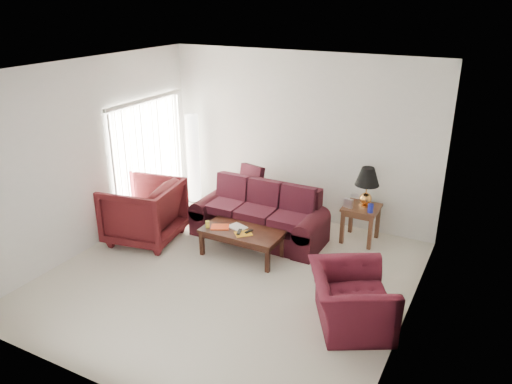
# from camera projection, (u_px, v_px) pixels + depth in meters

# --- Properties ---
(floor) EXTENTS (5.00, 5.00, 0.00)m
(floor) POSITION_uv_depth(u_px,v_px,m) (229.00, 277.00, 7.32)
(floor) COLOR beige
(floor) RESTS_ON ground
(blinds) EXTENTS (0.10, 2.00, 2.16)m
(blinds) POSITION_uv_depth(u_px,v_px,m) (149.00, 159.00, 9.04)
(blinds) COLOR silver
(blinds) RESTS_ON ground
(sofa) EXTENTS (2.25, 1.02, 0.91)m
(sofa) POSITION_uv_depth(u_px,v_px,m) (259.00, 213.00, 8.34)
(sofa) COLOR black
(sofa) RESTS_ON ground
(throw_pillow) EXTENTS (0.51, 0.33, 0.49)m
(throw_pillow) POSITION_uv_depth(u_px,v_px,m) (251.00, 178.00, 9.11)
(throw_pillow) COLOR black
(throw_pillow) RESTS_ON sofa
(end_table) EXTENTS (0.58, 0.58, 0.62)m
(end_table) POSITION_uv_depth(u_px,v_px,m) (360.00, 223.00, 8.31)
(end_table) COLOR brown
(end_table) RESTS_ON ground
(table_lamp) EXTENTS (0.51, 0.51, 0.66)m
(table_lamp) POSITION_uv_depth(u_px,v_px,m) (367.00, 187.00, 8.10)
(table_lamp) COLOR #E49847
(table_lamp) RESTS_ON end_table
(clock) EXTENTS (0.16, 0.08, 0.15)m
(clock) POSITION_uv_depth(u_px,v_px,m) (348.00, 203.00, 8.13)
(clock) COLOR silver
(clock) RESTS_ON end_table
(blue_canister) EXTENTS (0.10, 0.10, 0.14)m
(blue_canister) POSITION_uv_depth(u_px,v_px,m) (371.00, 208.00, 7.95)
(blue_canister) COLOR navy
(blue_canister) RESTS_ON end_table
(picture_frame) EXTENTS (0.18, 0.20, 0.05)m
(picture_frame) POSITION_uv_depth(u_px,v_px,m) (354.00, 195.00, 8.43)
(picture_frame) COLOR silver
(picture_frame) RESTS_ON end_table
(floor_lamp) EXTENTS (0.29, 0.29, 1.77)m
(floor_lamp) POSITION_uv_depth(u_px,v_px,m) (193.00, 159.00, 9.71)
(floor_lamp) COLOR white
(floor_lamp) RESTS_ON ground
(armchair_left) EXTENTS (1.30, 1.28, 1.03)m
(armchair_left) POSITION_uv_depth(u_px,v_px,m) (144.00, 212.00, 8.26)
(armchair_left) COLOR #400E11
(armchair_left) RESTS_ON ground
(armchair_right) EXTENTS (1.37, 1.43, 0.71)m
(armchair_right) POSITION_uv_depth(u_px,v_px,m) (351.00, 299.00, 6.16)
(armchair_right) COLOR #45101B
(armchair_right) RESTS_ON ground
(coffee_table) EXTENTS (1.39, 0.95, 0.44)m
(coffee_table) POSITION_uv_depth(u_px,v_px,m) (242.00, 243.00, 7.85)
(coffee_table) COLOR black
(coffee_table) RESTS_ON ground
(magazine_red) EXTENTS (0.35, 0.32, 0.02)m
(magazine_red) POSITION_uv_depth(u_px,v_px,m) (220.00, 227.00, 7.86)
(magazine_red) COLOR red
(magazine_red) RESTS_ON coffee_table
(magazine_white) EXTENTS (0.33, 0.28, 0.02)m
(magazine_white) POSITION_uv_depth(u_px,v_px,m) (237.00, 227.00, 7.86)
(magazine_white) COLOR beige
(magazine_white) RESTS_ON coffee_table
(magazine_orange) EXTENTS (0.31, 0.31, 0.01)m
(magazine_orange) POSITION_uv_depth(u_px,v_px,m) (243.00, 234.00, 7.65)
(magazine_orange) COLOR orange
(magazine_orange) RESTS_ON coffee_table
(remote_a) EXTENTS (0.10, 0.18, 0.02)m
(remote_a) POSITION_uv_depth(u_px,v_px,m) (239.00, 232.00, 7.66)
(remote_a) COLOR black
(remote_a) RESTS_ON coffee_table
(remote_b) EXTENTS (0.08, 0.16, 0.02)m
(remote_b) POSITION_uv_depth(u_px,v_px,m) (249.00, 231.00, 7.68)
(remote_b) COLOR black
(remote_b) RESTS_ON coffee_table
(yellow_glass) EXTENTS (0.08, 0.08, 0.11)m
(yellow_glass) POSITION_uv_depth(u_px,v_px,m) (207.00, 224.00, 7.85)
(yellow_glass) COLOR gold
(yellow_glass) RESTS_ON coffee_table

